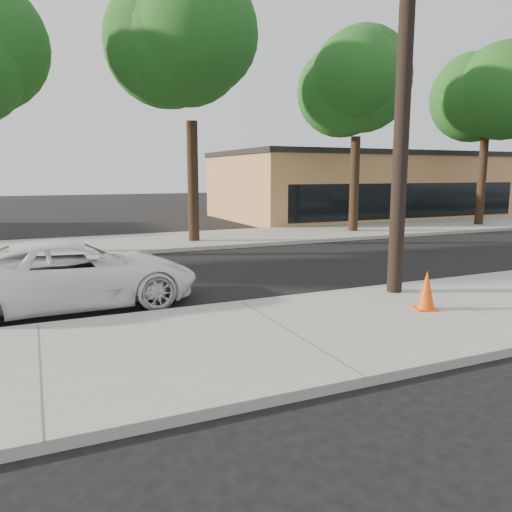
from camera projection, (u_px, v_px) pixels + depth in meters
name	position (u px, v px, depth m)	size (l,w,h in m)	color
ground	(209.00, 288.00, 12.59)	(120.00, 120.00, 0.00)	black
near_sidewalk	(289.00, 335.00, 8.71)	(90.00, 4.40, 0.15)	gray
far_sidewalk	(142.00, 243.00, 20.23)	(90.00, 5.00, 0.15)	gray
curb_near	(241.00, 305.00, 10.69)	(90.00, 0.12, 0.16)	#9E9B93
building_main	(360.00, 186.00, 33.11)	(18.00, 10.00, 4.00)	#C47F51
utility_pole	(404.00, 88.00, 10.84)	(1.40, 0.34, 9.00)	black
tree_c	(197.00, 67.00, 19.23)	(4.96, 4.80, 9.55)	black
tree_d	(363.00, 96.00, 22.81)	(4.50, 4.35, 8.75)	black
tree_e	(493.00, 98.00, 25.80)	(4.80, 4.65, 9.25)	black
police_cruiser	(74.00, 274.00, 10.70)	(2.43, 5.27, 1.46)	white
traffic_cone	(426.00, 291.00, 10.00)	(0.52, 0.52, 0.79)	#DE480B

